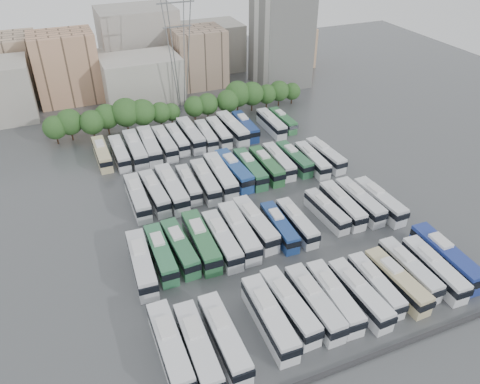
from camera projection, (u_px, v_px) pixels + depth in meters
name	position (u px, v px, depth m)	size (l,w,h in m)	color
ground	(253.00, 216.00, 83.06)	(220.00, 220.00, 0.00)	#424447
parapet	(361.00, 360.00, 57.43)	(56.00, 0.50, 0.50)	#2D2D30
tree_line	(178.00, 107.00, 112.74)	(64.69, 7.85, 8.51)	black
city_buildings	(127.00, 60.00, 131.86)	(102.00, 35.00, 20.00)	#9E998E
apartment_tower	(281.00, 39.00, 131.57)	(14.00, 14.00, 26.00)	silver
electricity_pylon	(178.00, 37.00, 112.07)	(9.00, 6.91, 33.83)	slate
bus_r0_s0	(170.00, 347.00, 56.95)	(2.89, 13.07, 4.10)	silver
bus_r0_s1	(198.00, 347.00, 56.95)	(3.09, 12.99, 4.06)	silver
bus_r0_s2	(224.00, 337.00, 58.25)	(2.85, 12.89, 4.04)	silver
bus_r0_s4	(269.00, 317.00, 60.86)	(3.20, 13.27, 4.14)	silver
bus_r0_s5	(289.00, 305.00, 62.67)	(3.26, 12.84, 4.00)	silver
bus_r0_s6	(314.00, 302.00, 63.17)	(2.77, 12.69, 3.98)	silver
bus_r0_s7	(334.00, 297.00, 64.11)	(3.17, 12.37, 3.85)	silver
bus_r0_s8	(359.00, 294.00, 64.56)	(3.05, 12.31, 3.84)	silver
bus_r0_s9	(375.00, 285.00, 66.24)	(2.80, 11.40, 3.56)	silver
bus_r0_s10	(397.00, 281.00, 66.74)	(3.12, 12.17, 3.79)	#C9BB8A
bus_r0_s11	(409.00, 269.00, 68.77)	(2.66, 12.01, 3.76)	silver
bus_r0_s12	(434.00, 269.00, 68.79)	(3.14, 12.43, 3.87)	white
bus_r0_s13	(446.00, 257.00, 70.63)	(3.34, 13.64, 4.26)	navy
bus_r1_s0	(142.00, 263.00, 69.65)	(3.50, 13.11, 4.07)	silver
bus_r1_s1	(161.00, 254.00, 71.65)	(2.74, 12.16, 3.81)	#307249
bus_r1_s2	(180.00, 247.00, 72.87)	(3.17, 12.26, 3.82)	#2D6942
bus_r1_s3	(201.00, 241.00, 73.90)	(3.17, 13.26, 4.14)	#2D6B3E
bus_r1_s4	(222.00, 240.00, 74.34)	(2.88, 12.70, 3.98)	silver
bus_r1_s5	(239.00, 232.00, 75.92)	(3.29, 13.38, 4.17)	silver
bus_r1_s6	(255.00, 223.00, 77.83)	(3.29, 13.01, 4.05)	silver
bus_r1_s7	(279.00, 227.00, 77.51)	(2.97, 11.47, 3.57)	navy
bus_r1_s8	(297.00, 222.00, 78.52)	(2.50, 11.36, 3.56)	silver
bus_r1_s10	(327.00, 211.00, 81.38)	(2.98, 11.20, 3.48)	silver
bus_r1_s11	(342.00, 205.00, 82.59)	(2.94, 12.22, 3.81)	silver
bus_r1_s12	(360.00, 201.00, 83.48)	(2.85, 12.43, 3.89)	silver
bus_r1_s13	(379.00, 201.00, 83.58)	(3.09, 12.50, 3.90)	silver
bus_r2_s1	(137.00, 197.00, 84.57)	(2.87, 12.53, 3.92)	silver
bus_r2_s2	(155.00, 192.00, 85.88)	(3.27, 12.42, 3.86)	silver
bus_r2_s3	(172.00, 188.00, 86.70)	(3.24, 13.58, 4.24)	silver
bus_r2_s4	(189.00, 184.00, 88.68)	(2.71, 11.06, 3.45)	silver
bus_r2_s5	(205.00, 181.00, 89.14)	(3.22, 12.65, 3.94)	silver
bus_r2_s6	(220.00, 175.00, 90.61)	(3.36, 13.52, 4.22)	silver
bus_r2_s7	(234.00, 170.00, 92.38)	(3.51, 13.27, 4.13)	navy
bus_r2_s8	(250.00, 168.00, 93.08)	(2.92, 12.57, 3.93)	#2D6943
bus_r2_s9	(266.00, 165.00, 94.18)	(2.69, 12.22, 3.83)	#2C6738
bus_r2_s10	(279.00, 161.00, 95.85)	(2.95, 11.89, 3.71)	silver
bus_r2_s11	(294.00, 158.00, 96.75)	(3.00, 11.77, 3.66)	#2B6640
bus_r2_s12	(312.00, 160.00, 96.30)	(3.02, 11.85, 3.69)	silver
bus_r2_s13	(325.00, 155.00, 97.94)	(3.16, 12.04, 3.75)	silver
bus_r3_s0	(102.00, 153.00, 98.47)	(2.68, 11.89, 3.72)	#CABC8B
bus_r3_s1	(120.00, 153.00, 98.71)	(2.71, 11.96, 3.75)	silver
bus_r3_s2	(135.00, 149.00, 99.61)	(2.98, 13.49, 4.23)	silver
bus_r3_s3	(150.00, 146.00, 100.91)	(3.44, 13.73, 4.28)	silver
bus_r3_s4	(165.00, 143.00, 102.21)	(2.87, 12.58, 3.94)	silver
bus_r3_s5	(177.00, 139.00, 104.24)	(2.62, 11.48, 3.59)	white
bus_r3_s6	(191.00, 134.00, 105.52)	(3.06, 13.27, 4.15)	silver
bus_r3_s7	(206.00, 135.00, 105.93)	(3.05, 11.53, 3.58)	silver
bus_r3_s8	(219.00, 132.00, 107.21)	(2.79, 11.67, 3.64)	silver
bus_r3_s9	(232.00, 128.00, 108.36)	(3.42, 13.40, 4.17)	silver
bus_r3_s10	(245.00, 126.00, 109.60)	(3.04, 12.15, 3.79)	navy
bus_r3_s12	(271.00, 123.00, 110.93)	(2.74, 12.09, 3.79)	silver
bus_r3_s13	(283.00, 120.00, 112.78)	(2.64, 10.87, 3.39)	#2E6D3D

